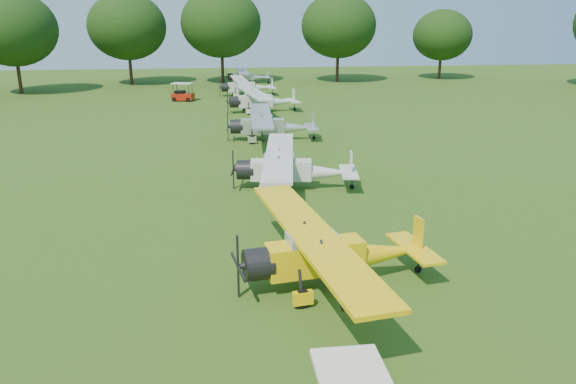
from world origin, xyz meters
name	(u,v)px	position (x,y,z in m)	size (l,w,h in m)	color
ground	(283,223)	(0.00, 0.00, 0.00)	(160.00, 160.00, 0.00)	#264B12
tree_belt	(363,46)	(3.57, 0.16, 8.03)	(137.36, 130.27, 14.52)	black
aircraft_2	(330,251)	(0.94, -6.42, 1.33)	(7.33, 11.62, 2.28)	yellow
aircraft_3	(290,167)	(1.03, 5.33, 1.28)	(7.03, 11.16, 2.19)	silver
aircraft_4	(269,124)	(1.02, 18.11, 1.29)	(7.03, 11.18, 2.20)	silver
aircraft_5	(260,99)	(1.29, 31.19, 1.31)	(7.22, 11.46, 2.25)	silver
aircraft_6	(245,85)	(0.42, 43.24, 1.23)	(6.70, 10.68, 2.10)	silver
aircraft_7	(247,75)	(1.17, 55.56, 1.13)	(6.19, 9.83, 1.94)	silver
golf_cart	(182,95)	(-6.84, 39.87, 0.67)	(2.63, 2.02, 2.00)	#A21C0B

